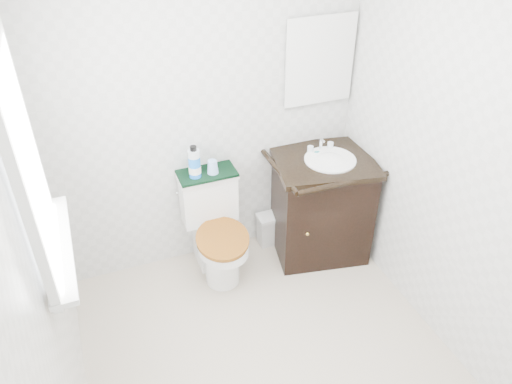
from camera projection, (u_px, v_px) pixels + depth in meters
floor at (273, 364)px, 3.11m from camera, size 2.40×2.40×0.00m
wall_back at (207, 111)px, 3.36m from camera, size 2.40×0.00×2.40m
wall_left at (39, 265)px, 2.10m from camera, size 0.00×2.40×2.40m
wall_right at (460, 166)px, 2.76m from camera, size 0.00×2.40×2.40m
window at (24, 164)px, 2.11m from camera, size 0.02×0.70×0.90m
mirror at (320, 61)px, 3.44m from camera, size 0.50×0.02×0.60m
toilet at (215, 232)px, 3.64m from camera, size 0.43×0.65×0.77m
vanity at (321, 203)px, 3.79m from camera, size 0.81×0.73×0.92m
trash_bin at (269, 229)px, 4.00m from camera, size 0.18×0.15×0.27m
towel at (207, 173)px, 3.49m from camera, size 0.41×0.22×0.02m
mouthwash_bottle at (194, 163)px, 3.38m from camera, size 0.08×0.08×0.24m
cup at (213, 167)px, 3.45m from camera, size 0.08×0.08×0.10m
soap_bar at (317, 152)px, 3.64m from camera, size 0.06×0.04×0.02m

